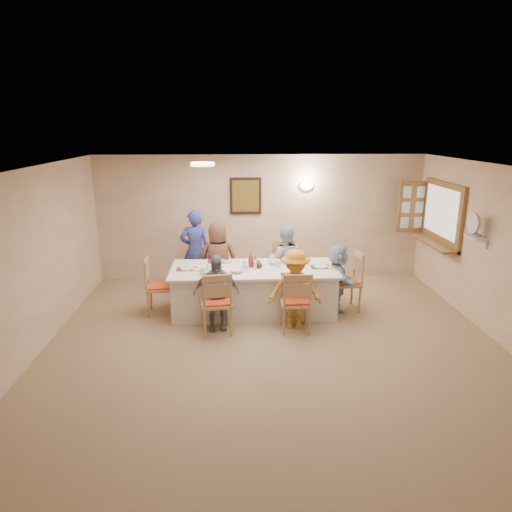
{
  "coord_description": "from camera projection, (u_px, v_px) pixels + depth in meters",
  "views": [
    {
      "loc": [
        -0.55,
        -5.5,
        3.01
      ],
      "look_at": [
        -0.2,
        1.4,
        1.05
      ],
      "focal_mm": 32.0,
      "sensor_mm": 36.0,
      "label": 1
    }
  ],
  "objects": [
    {
      "name": "ground",
      "position": [
        276.0,
        359.0,
        6.14
      ],
      "size": [
        7.0,
        7.0,
        0.0
      ],
      "primitive_type": "plane",
      "color": "#A18157"
    },
    {
      "name": "room_walls",
      "position": [
        278.0,
        251.0,
        5.72
      ],
      "size": [
        7.0,
        7.0,
        7.0
      ],
      "color": "tan",
      "rests_on": "ground"
    },
    {
      "name": "wall_picture",
      "position": [
        246.0,
        196.0,
        8.99
      ],
      "size": [
        0.62,
        0.05,
        0.72
      ],
      "color": "black",
      "rests_on": "room_walls"
    },
    {
      "name": "wall_sconce",
      "position": [
        306.0,
        186.0,
        8.97
      ],
      "size": [
        0.26,
        0.09,
        0.18
      ],
      "primitive_type": "ellipsoid",
      "color": "white",
      "rests_on": "room_walls"
    },
    {
      "name": "ceiling_light",
      "position": [
        203.0,
        164.0,
        6.85
      ],
      "size": [
        0.36,
        0.36,
        0.05
      ],
      "primitive_type": "cylinder",
      "color": "white",
      "rests_on": "room_walls"
    },
    {
      "name": "serving_hatch",
      "position": [
        442.0,
        214.0,
        8.19
      ],
      "size": [
        0.06,
        1.5,
        1.15
      ],
      "primitive_type": "cube",
      "color": "olive",
      "rests_on": "room_walls"
    },
    {
      "name": "hatch_sill",
      "position": [
        433.0,
        243.0,
        8.33
      ],
      "size": [
        0.3,
        1.5,
        0.05
      ],
      "primitive_type": "cube",
      "color": "olive",
      "rests_on": "room_walls"
    },
    {
      "name": "shutter_door",
      "position": [
        412.0,
        207.0,
        8.91
      ],
      "size": [
        0.55,
        0.04,
        1.0
      ],
      "primitive_type": "cube",
      "color": "olive",
      "rests_on": "room_walls"
    },
    {
      "name": "fan_shelf",
      "position": [
        476.0,
        237.0,
        6.92
      ],
      "size": [
        0.22,
        0.36,
        0.03
      ],
      "primitive_type": "cube",
      "color": "white",
      "rests_on": "room_walls"
    },
    {
      "name": "desk_fan",
      "position": [
        475.0,
        227.0,
        6.88
      ],
      "size": [
        0.3,
        0.3,
        0.28
      ],
      "primitive_type": null,
      "color": "#A5A5A8",
      "rests_on": "fan_shelf"
    },
    {
      "name": "dining_table",
      "position": [
        254.0,
        290.0,
        7.65
      ],
      "size": [
        2.74,
        1.16,
        0.76
      ],
      "primitive_type": "cube",
      "color": "beige",
      "rests_on": "ground"
    },
    {
      "name": "chair_back_left",
      "position": [
        219.0,
        271.0,
        8.36
      ],
      "size": [
        0.49,
        0.49,
        0.92
      ],
      "primitive_type": null,
      "rotation": [
        0.0,
        0.0,
        0.13
      ],
      "color": "tan",
      "rests_on": "ground"
    },
    {
      "name": "chair_back_right",
      "position": [
        284.0,
        269.0,
        8.41
      ],
      "size": [
        0.48,
        0.48,
        0.98
      ],
      "primitive_type": null,
      "rotation": [
        0.0,
        0.0,
        -0.02
      ],
      "color": "tan",
      "rests_on": "ground"
    },
    {
      "name": "chair_front_left",
      "position": [
        216.0,
        302.0,
        6.82
      ],
      "size": [
        0.54,
        0.54,
        0.99
      ],
      "primitive_type": null,
      "rotation": [
        0.0,
        0.0,
        3.29
      ],
      "color": "tan",
      "rests_on": "ground"
    },
    {
      "name": "chair_front_right",
      "position": [
        296.0,
        301.0,
        6.88
      ],
      "size": [
        0.47,
        0.47,
        0.97
      ],
      "primitive_type": null,
      "rotation": [
        0.0,
        0.0,
        3.12
      ],
      "color": "tan",
      "rests_on": "ground"
    },
    {
      "name": "chair_left_end",
      "position": [
        160.0,
        286.0,
        7.54
      ],
      "size": [
        0.48,
        0.48,
        0.95
      ],
      "primitive_type": null,
      "rotation": [
        0.0,
        0.0,
        1.63
      ],
      "color": "tan",
      "rests_on": "ground"
    },
    {
      "name": "chair_right_end",
      "position": [
        345.0,
        281.0,
        7.69
      ],
      "size": [
        0.52,
        0.52,
        1.01
      ],
      "primitive_type": null,
      "rotation": [
        0.0,
        0.0,
        -1.49
      ],
      "color": "tan",
      "rests_on": "ground"
    },
    {
      "name": "diner_back_left",
      "position": [
        219.0,
        260.0,
        8.18
      ],
      "size": [
        0.73,
        0.51,
        1.41
      ],
      "primitive_type": "imported",
      "rotation": [
        0.0,
        0.0,
        3.18
      ],
      "color": "brown",
      "rests_on": "ground"
    },
    {
      "name": "diner_back_right",
      "position": [
        285.0,
        262.0,
        8.25
      ],
      "size": [
        0.81,
        0.71,
        1.32
      ],
      "primitive_type": "imported",
      "rotation": [
        0.0,
        0.0,
        2.97
      ],
      "color": "#B1B7C2",
      "rests_on": "ground"
    },
    {
      "name": "diner_front_left",
      "position": [
        216.0,
        293.0,
        6.91
      ],
      "size": [
        0.74,
        0.41,
        1.18
      ],
      "primitive_type": "imported",
      "rotation": [
        0.0,
        0.0,
        0.09
      ],
      "color": "gray",
      "rests_on": "ground"
    },
    {
      "name": "diner_front_right",
      "position": [
        295.0,
        289.0,
        6.96
      ],
      "size": [
        0.85,
        0.53,
        1.25
      ],
      "primitive_type": "imported",
      "rotation": [
        0.0,
        0.0,
        -0.04
      ],
      "color": "orange",
      "rests_on": "ground"
    },
    {
      "name": "diner_right_end",
      "position": [
        338.0,
        278.0,
        7.66
      ],
      "size": [
        1.08,
        0.42,
        1.14
      ],
      "primitive_type": "imported",
      "rotation": [
        0.0,
        0.0,
        1.61
      ],
      "color": "#9FB7D1",
      "rests_on": "ground"
    },
    {
      "name": "caregiver",
      "position": [
        195.0,
        250.0,
        8.59
      ],
      "size": [
        0.68,
        0.55,
        1.54
      ],
      "primitive_type": "imported",
      "rotation": [
        0.0,
        0.0,
        3.3
      ],
      "color": "#37429E",
      "rests_on": "ground"
    },
    {
      "name": "placemat_fl",
      "position": [
        216.0,
        276.0,
        7.11
      ],
      "size": [
        0.35,
        0.26,
        0.01
      ],
      "primitive_type": "cube",
      "color": "#472B19",
      "rests_on": "dining_table"
    },
    {
      "name": "plate_fl",
      "position": [
        216.0,
        276.0,
        7.11
      ],
      "size": [
        0.23,
        0.23,
        0.01
      ],
      "primitive_type": "cylinder",
      "color": "white",
      "rests_on": "dining_table"
    },
    {
      "name": "napkin_fl",
      "position": [
        228.0,
        277.0,
        7.07
      ],
      "size": [
        0.15,
        0.15,
        0.01
      ],
      "primitive_type": "cube",
      "color": "yellow",
      "rests_on": "dining_table"
    },
    {
      "name": "placemat_fr",
      "position": [
        293.0,
        275.0,
        7.17
      ],
      "size": [
        0.37,
        0.27,
        0.01
      ],
      "primitive_type": "cube",
      "color": "#472B19",
      "rests_on": "dining_table"
    },
    {
      "name": "plate_fr",
      "position": [
        293.0,
        275.0,
        7.16
      ],
      "size": [
        0.23,
        0.23,
        0.01
      ],
      "primitive_type": "cylinder",
      "color": "white",
      "rests_on": "dining_table"
    },
    {
      "name": "napkin_fr",
      "position": [
        305.0,
        276.0,
        7.13
      ],
      "size": [
        0.14,
        0.14,
        0.01
      ],
      "primitive_type": "cube",
      "color": "yellow",
      "rests_on": "dining_table"
    },
    {
      "name": "placemat_bl",
      "position": [
        218.0,
        261.0,
        7.92
      ],
      "size": [
        0.36,
        0.27,
        0.01
      ],
      "primitive_type": "cube",
      "color": "#472B19",
      "rests_on": "dining_table"
    },
    {
      "name": "plate_bl",
      "position": [
        218.0,
        261.0,
        7.91
      ],
      "size": [
        0.24,
        0.24,
        0.01
      ],
      "primitive_type": "cylinder",
      "color": "white",
      "rests_on": "dining_table"
    },
    {
      "name": "napkin_bl",
      "position": [
        228.0,
        262.0,
        7.87
      ],
      "size": [
        0.13,
        0.13,
        0.01
      ],
      "primitive_type": "cube",
      "color": "yellow",
      "rests_on": "dining_table"
    },
    {
      "name": "placemat_br",
      "position": [
        287.0,
        260.0,
        7.97
      ],
      "size": [
        0.36,
        0.27,
        0.01
      ],
      "primitive_type": "cube",
      "color": "#472B19",
      "rests_on": "dining_table"
    },
    {
      "name": "plate_br",
      "position": [
        287.0,
        260.0,
        7.97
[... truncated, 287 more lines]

